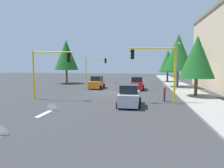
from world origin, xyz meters
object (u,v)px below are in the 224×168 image
at_px(traffic_signal_near_left, 156,63).
at_px(traffic_signal_near_right, 49,65).
at_px(tree_roadside_mid, 178,52).
at_px(car_orange, 97,83).
at_px(tree_roadside_near, 197,57).
at_px(car_silver, 129,96).
at_px(tree_opposite_side, 66,55).
at_px(traffic_signal_far_right, 95,65).
at_px(pedestrian_crossing, 165,93).
at_px(tree_roadside_far, 168,61).
at_px(street_lamp_curbside, 177,61).
at_px(car_red, 137,84).

bearing_deg(traffic_signal_near_left, traffic_signal_near_right, -90.00).
xyz_separation_m(tree_roadside_mid, car_orange, (3.41, -12.95, -4.88)).
height_order(traffic_signal_near_left, tree_roadside_near, tree_roadside_near).
distance_m(tree_roadside_mid, car_silver, 18.20).
bearing_deg(tree_opposite_side, traffic_signal_far_right, 110.46).
distance_m(tree_opposite_side, pedestrian_crossing, 25.25).
xyz_separation_m(tree_roadside_far, car_silver, (26.17, -6.27, -3.64)).
distance_m(tree_roadside_near, tree_roadside_mid, 10.07).
xyz_separation_m(traffic_signal_far_right, car_silver, (22.17, 8.87, -2.88)).
xyz_separation_m(traffic_signal_far_right, street_lamp_curbside, (10.39, 14.84, 0.57)).
relative_size(car_orange, pedestrian_crossing, 2.46).
bearing_deg(pedestrian_crossing, car_orange, -136.29).
bearing_deg(car_silver, tree_roadside_near, 130.32).
distance_m(traffic_signal_near_right, traffic_signal_far_right, 20.00).
distance_m(tree_opposite_side, tree_roadside_mid, 21.38).
relative_size(tree_roadside_near, car_silver, 1.77).
bearing_deg(tree_opposite_side, street_lamp_curbside, 67.45).
bearing_deg(street_lamp_curbside, tree_opposite_side, -112.55).
relative_size(traffic_signal_near_left, traffic_signal_near_right, 1.05).
bearing_deg(car_red, car_orange, -95.02).
distance_m(traffic_signal_far_right, car_orange, 10.20).
bearing_deg(car_orange, traffic_signal_near_left, 39.14).
height_order(tree_roadside_mid, car_silver, tree_roadside_mid).
distance_m(traffic_signal_near_right, tree_opposite_side, 18.89).
bearing_deg(tree_roadside_far, traffic_signal_near_right, -32.23).
distance_m(tree_roadside_near, car_silver, 10.25).
bearing_deg(pedestrian_crossing, street_lamp_curbside, 164.12).
xyz_separation_m(tree_roadside_near, tree_roadside_far, (-20.00, -1.00, -0.12)).
height_order(traffic_signal_near_left, car_silver, traffic_signal_near_left).
xyz_separation_m(traffic_signal_near_left, car_red, (-10.02, -2.19, -3.02)).
bearing_deg(traffic_signal_far_right, tree_roadside_near, 45.25).
bearing_deg(traffic_signal_near_left, car_red, -167.70).
distance_m(traffic_signal_near_right, tree_roadside_mid, 21.08).
bearing_deg(tree_roadside_far, car_orange, -42.86).
bearing_deg(tree_roadside_far, car_red, -23.28).
xyz_separation_m(traffic_signal_far_right, car_orange, (9.41, 2.69, -2.88)).
relative_size(tree_roadside_far, car_silver, 1.72).
bearing_deg(traffic_signal_near_right, traffic_signal_near_left, 90.00).
relative_size(traffic_signal_far_right, tree_roadside_far, 0.77).
relative_size(car_silver, pedestrian_crossing, 2.36).
bearing_deg(car_silver, street_lamp_curbside, 153.12).
height_order(traffic_signal_near_right, tree_opposite_side, tree_opposite_side).
height_order(traffic_signal_near_right, car_silver, traffic_signal_near_right).
bearing_deg(pedestrian_crossing, tree_roadside_far, 173.01).
bearing_deg(traffic_signal_near_right, tree_roadside_mid, 131.85).
xyz_separation_m(traffic_signal_near_right, street_lamp_curbside, (-9.61, 14.83, 0.61)).
bearing_deg(tree_roadside_far, street_lamp_curbside, -1.19).
bearing_deg(tree_roadside_near, car_orange, -116.11).
distance_m(traffic_signal_far_right, tree_opposite_side, 6.04).
distance_m(traffic_signal_far_right, tree_roadside_near, 22.74).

